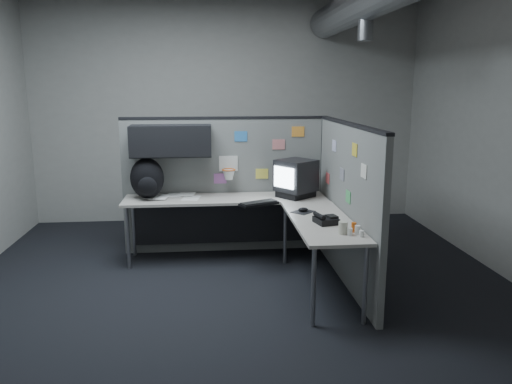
{
  "coord_description": "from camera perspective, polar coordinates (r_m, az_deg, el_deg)",
  "views": [
    {
      "loc": [
        -0.29,
        -4.59,
        1.98
      ],
      "look_at": [
        0.19,
        0.35,
        0.92
      ],
      "focal_mm": 35.0,
      "sensor_mm": 36.0,
      "label": 1
    }
  ],
  "objects": [
    {
      "name": "papers",
      "position": [
        5.85,
        -9.9,
        -0.4
      ],
      "size": [
        0.73,
        0.53,
        0.02
      ],
      "rotation": [
        0.0,
        0.0,
        -0.17
      ],
      "color": "white",
      "rests_on": "desk"
    },
    {
      "name": "keyboard",
      "position": [
        5.34,
        0.34,
        -1.3
      ],
      "size": [
        0.45,
        0.33,
        0.04
      ],
      "rotation": [
        0.0,
        0.0,
        -0.32
      ],
      "color": "black",
      "rests_on": "desk"
    },
    {
      "name": "room",
      "position": [
        4.67,
        5.02,
        13.42
      ],
      "size": [
        5.62,
        5.62,
        3.22
      ],
      "color": "black",
      "rests_on": "ground"
    },
    {
      "name": "phone",
      "position": [
        4.67,
        7.96,
        -3.14
      ],
      "size": [
        0.23,
        0.24,
        0.1
      ],
      "rotation": [
        0.0,
        0.0,
        0.06
      ],
      "color": "black",
      "rests_on": "desk"
    },
    {
      "name": "cup",
      "position": [
        4.36,
        9.92,
        -4.06
      ],
      "size": [
        0.1,
        0.1,
        0.11
      ],
      "primitive_type": "cylinder",
      "rotation": [
        0.0,
        0.0,
        -0.36
      ],
      "color": "#BAB8A4",
      "rests_on": "desk"
    },
    {
      "name": "backpack",
      "position": [
        5.74,
        -12.33,
        1.47
      ],
      "size": [
        0.43,
        0.41,
        0.46
      ],
      "rotation": [
        0.0,
        0.0,
        -0.22
      ],
      "color": "black",
      "rests_on": "desk"
    },
    {
      "name": "monitor",
      "position": [
        5.71,
        4.57,
        1.61
      ],
      "size": [
        0.53,
        0.53,
        0.43
      ],
      "rotation": [
        0.0,
        0.0,
        -0.13
      ],
      "color": "black",
      "rests_on": "desk"
    },
    {
      "name": "partition_right",
      "position": [
        5.13,
        10.31,
        -1.25
      ],
      "size": [
        0.07,
        2.23,
        1.63
      ],
      "color": "slate",
      "rests_on": "ground"
    },
    {
      "name": "partition_back",
      "position": [
        5.9,
        -5.14,
        2.39
      ],
      "size": [
        2.44,
        0.42,
        1.63
      ],
      "color": "slate",
      "rests_on": "ground"
    },
    {
      "name": "bottles",
      "position": [
        4.38,
        11.28,
        -4.29
      ],
      "size": [
        0.14,
        0.19,
        0.09
      ],
      "rotation": [
        0.0,
        0.0,
        -0.28
      ],
      "color": "silver",
      "rests_on": "desk"
    },
    {
      "name": "mouse",
      "position": [
        5.07,
        5.41,
        -2.12
      ],
      "size": [
        0.27,
        0.27,
        0.05
      ],
      "rotation": [
        0.0,
        0.0,
        -0.04
      ],
      "color": "black",
      "rests_on": "desk"
    },
    {
      "name": "desk",
      "position": [
        5.48,
        -0.82,
        -2.42
      ],
      "size": [
        2.31,
        2.11,
        0.73
      ],
      "color": "#B1AAA0",
      "rests_on": "ground"
    }
  ]
}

